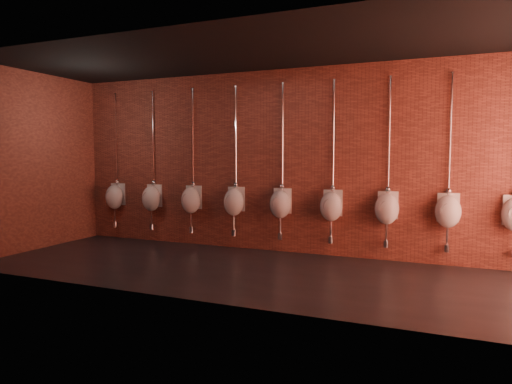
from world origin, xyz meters
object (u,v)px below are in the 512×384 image
(urinal_4, at_px, (281,203))
(urinal_6, at_px, (387,208))
(urinal_0, at_px, (115,196))
(urinal_3, at_px, (234,201))
(urinal_7, at_px, (448,210))
(urinal_2, at_px, (191,199))
(urinal_5, at_px, (331,205))
(urinal_1, at_px, (152,198))

(urinal_4, distance_m, urinal_6, 1.79)
(urinal_0, bearing_deg, urinal_3, 0.00)
(urinal_4, height_order, urinal_7, same)
(urinal_2, bearing_deg, urinal_7, 0.00)
(urinal_0, distance_m, urinal_5, 4.49)
(urinal_2, bearing_deg, urinal_5, 0.00)
(urinal_2, bearing_deg, urinal_4, 0.00)
(urinal_0, xyz_separation_m, urinal_1, (0.90, 0.00, 0.00))
(urinal_1, distance_m, urinal_7, 5.38)
(urinal_5, height_order, urinal_7, same)
(urinal_0, height_order, urinal_2, same)
(urinal_5, relative_size, urinal_7, 1.00)
(urinal_3, xyz_separation_m, urinal_4, (0.90, 0.00, 0.00))
(urinal_3, height_order, urinal_7, same)
(urinal_3, distance_m, urinal_7, 3.59)
(urinal_6, height_order, urinal_7, same)
(urinal_4, xyz_separation_m, urinal_7, (2.69, 0.00, 0.00))
(urinal_1, relative_size, urinal_4, 1.00)
(urinal_1, xyz_separation_m, urinal_3, (1.79, 0.00, 0.00))
(urinal_4, bearing_deg, urinal_6, 0.00)
(urinal_4, bearing_deg, urinal_7, 0.00)
(urinal_0, relative_size, urinal_5, 1.00)
(urinal_0, height_order, urinal_6, same)
(urinal_1, bearing_deg, urinal_2, 0.00)
(urinal_0, distance_m, urinal_1, 0.90)
(urinal_0, relative_size, urinal_1, 1.00)
(urinal_4, height_order, urinal_5, same)
(urinal_3, relative_size, urinal_5, 1.00)
(urinal_2, height_order, urinal_6, same)
(urinal_2, distance_m, urinal_4, 1.79)
(urinal_1, xyz_separation_m, urinal_5, (3.59, 0.00, 0.00))
(urinal_2, bearing_deg, urinal_0, 180.00)
(urinal_2, distance_m, urinal_7, 4.49)
(urinal_0, xyz_separation_m, urinal_4, (3.59, 0.00, 0.00))
(urinal_1, distance_m, urinal_6, 4.49)
(urinal_1, xyz_separation_m, urinal_6, (4.49, 0.00, 0.00))
(urinal_1, height_order, urinal_5, same)
(urinal_3, distance_m, urinal_5, 1.79)
(urinal_3, xyz_separation_m, urinal_7, (3.59, 0.00, 0.00))
(urinal_3, relative_size, urinal_7, 1.00)
(urinal_0, relative_size, urinal_4, 1.00)
(urinal_1, xyz_separation_m, urinal_7, (5.38, 0.00, 0.00))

